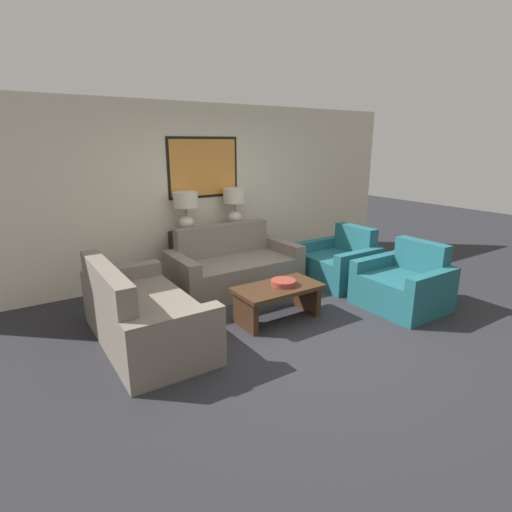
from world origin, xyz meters
The scene contains 11 objects.
ground_plane centered at (0.00, 0.00, 0.00)m, with size 20.00×20.00×0.00m, color #28282D.
back_wall centered at (0.00, 2.55, 1.33)m, with size 7.56×0.12×2.65m.
console_table centered at (0.00, 2.27, 0.39)m, with size 1.29×0.39×0.78m.
table_lamp_left centered at (-0.42, 2.27, 1.17)m, with size 0.36×0.36×0.60m.
table_lamp_right centered at (0.42, 2.27, 1.17)m, with size 0.36×0.36×0.60m.
couch_by_back_wall centered at (0.00, 1.61, 0.30)m, with size 1.85×0.93×0.91m.
couch_by_side centered at (-1.64, 0.74, 0.30)m, with size 0.93×1.85×0.91m.
coffee_table centered at (-0.10, 0.40, 0.31)m, with size 1.05×0.56×0.43m.
decorative_bowl centered at (-0.02, 0.40, 0.46)m, with size 0.30×0.30×0.06m.
armchair_near_back_wall centered at (1.49, 0.98, 0.29)m, with size 0.89×1.00×0.84m.
armchair_near_camera centered at (1.49, -0.18, 0.29)m, with size 0.89×1.00×0.84m.
Camera 1 is at (-2.77, -3.19, 2.08)m, focal length 28.00 mm.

